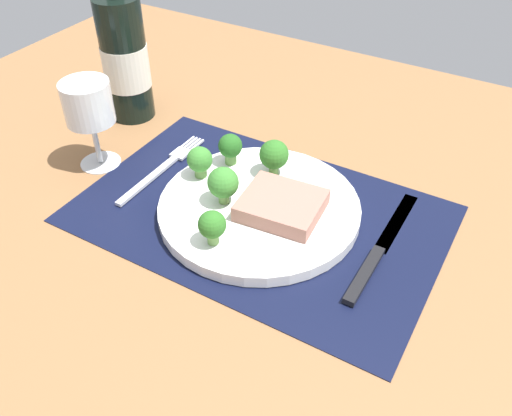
% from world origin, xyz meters
% --- Properties ---
extents(ground_plane, '(1.40, 1.10, 0.03)m').
position_xyz_m(ground_plane, '(0.00, 0.00, -0.01)').
color(ground_plane, brown).
extents(placemat, '(0.48, 0.31, 0.00)m').
position_xyz_m(placemat, '(0.00, 0.00, 0.00)').
color(placemat, black).
rests_on(placemat, ground_plane).
extents(plate, '(0.27, 0.27, 0.02)m').
position_xyz_m(plate, '(0.00, 0.00, 0.01)').
color(plate, white).
rests_on(plate, placemat).
extents(steak, '(0.11, 0.10, 0.02)m').
position_xyz_m(steak, '(0.03, -0.00, 0.03)').
color(steak, '#9E6B5B').
rests_on(steak, plate).
extents(broccoli_center, '(0.04, 0.04, 0.05)m').
position_xyz_m(broccoli_center, '(-0.02, 0.07, 0.05)').
color(broccoli_center, '#5B8942').
rests_on(broccoli_center, plate).
extents(broccoli_back_left, '(0.03, 0.03, 0.05)m').
position_xyz_m(broccoli_back_left, '(-0.08, 0.06, 0.05)').
color(broccoli_back_left, '#5B8942').
rests_on(broccoli_back_left, plate).
extents(broccoli_near_fork, '(0.03, 0.03, 0.05)m').
position_xyz_m(broccoli_near_fork, '(-0.01, -0.09, 0.05)').
color(broccoli_near_fork, '#6B994C').
rests_on(broccoli_near_fork, plate).
extents(broccoli_front_edge, '(0.04, 0.04, 0.05)m').
position_xyz_m(broccoli_front_edge, '(-0.10, 0.01, 0.05)').
color(broccoli_front_edge, '#5B8942').
rests_on(broccoli_front_edge, plate).
extents(broccoli_near_steak, '(0.04, 0.04, 0.05)m').
position_xyz_m(broccoli_near_steak, '(-0.04, -0.02, 0.05)').
color(broccoli_near_steak, '#6B994C').
rests_on(broccoli_near_steak, plate).
extents(fork, '(0.02, 0.19, 0.01)m').
position_xyz_m(fork, '(-0.17, 0.01, 0.01)').
color(fork, silver).
rests_on(fork, placemat).
extents(knife, '(0.02, 0.23, 0.01)m').
position_xyz_m(knife, '(0.17, 0.01, 0.01)').
color(knife, black).
rests_on(knife, placemat).
extents(wine_bottle, '(0.07, 0.07, 0.30)m').
position_xyz_m(wine_bottle, '(-0.32, 0.12, 0.10)').
color(wine_bottle, black).
rests_on(wine_bottle, ground_plane).
extents(wine_glass, '(0.07, 0.07, 0.13)m').
position_xyz_m(wine_glass, '(-0.27, -0.02, 0.10)').
color(wine_glass, silver).
rests_on(wine_glass, ground_plane).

